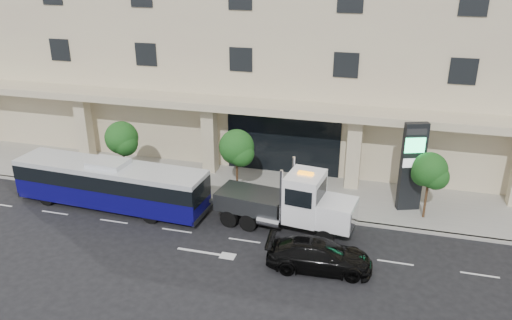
% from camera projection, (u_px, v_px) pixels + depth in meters
% --- Properties ---
extents(ground, '(120.00, 120.00, 0.00)m').
position_uv_depth(ground, '(252.00, 227.00, 28.61)').
color(ground, black).
rests_on(ground, ground).
extents(sidewalk, '(120.00, 6.00, 0.15)m').
position_uv_depth(sidewalk, '(272.00, 190.00, 33.04)').
color(sidewalk, gray).
rests_on(sidewalk, ground).
extents(curb, '(120.00, 0.30, 0.15)m').
position_uv_depth(curb, '(261.00, 210.00, 30.36)').
color(curb, gray).
rests_on(curb, ground).
extents(convention_center, '(60.00, 17.60, 20.00)m').
position_uv_depth(convention_center, '(306.00, 18.00, 38.60)').
color(convention_center, '#C4B093').
rests_on(convention_center, ground).
extents(tree_left, '(2.27, 2.20, 4.22)m').
position_uv_depth(tree_left, '(122.00, 140.00, 33.08)').
color(tree_left, '#422B19').
rests_on(tree_left, sidewalk).
extents(tree_mid, '(2.28, 2.20, 4.38)m').
position_uv_depth(tree_mid, '(237.00, 149.00, 31.06)').
color(tree_mid, '#422B19').
rests_on(tree_mid, sidewalk).
extents(tree_right, '(2.10, 2.00, 4.04)m').
position_uv_depth(tree_right, '(430.00, 172.00, 28.32)').
color(tree_right, '#422B19').
rests_on(tree_right, sidewalk).
extents(city_bus, '(12.32, 3.19, 3.09)m').
position_uv_depth(city_bus, '(111.00, 184.00, 30.38)').
color(city_bus, black).
rests_on(city_bus, ground).
extents(tow_truck, '(8.99, 3.15, 4.06)m').
position_uv_depth(tow_truck, '(291.00, 204.00, 27.69)').
color(tow_truck, '#2D3033').
rests_on(tow_truck, ground).
extents(black_sedan, '(5.38, 2.55, 1.52)m').
position_uv_depth(black_sedan, '(319.00, 255.00, 24.57)').
color(black_sedan, black).
rests_on(black_sedan, ground).
extents(signage_pylon, '(1.44, 0.94, 5.47)m').
position_uv_depth(signage_pylon, '(412.00, 166.00, 29.40)').
color(signage_pylon, black).
rests_on(signage_pylon, sidewalk).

